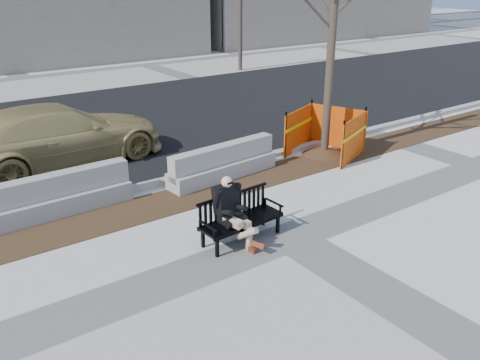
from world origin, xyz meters
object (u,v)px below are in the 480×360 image
Objects in this scene: sedan at (62,164)px; seated_man at (231,242)px; tree_fence at (324,155)px; jersey_barrier_left at (59,214)px; jersey_barrier_right at (223,178)px; bench at (241,240)px.

seated_man is at bearing -173.35° from sedan.
tree_fence is at bearing 24.33° from seated_man.
jersey_barrier_left is 1.05× the size of jersey_barrier_right.
jersey_barrier_left is at bearing 122.49° from seated_man.
tree_fence reaches higher than sedan.
seated_man is 5.26m from tree_fence.
bench is 0.22m from seated_man.
seated_man is 0.44× the size of jersey_barrier_right.
bench is 0.26× the size of tree_fence.
sedan is at bearing 150.45° from tree_fence.
seated_man is at bearing -126.52° from jersey_barrier_right.
bench is at bearing -53.48° from jersey_barrier_left.
jersey_barrier_left reaches higher than bench.
tree_fence is at bearing -124.29° from sedan.
seated_man is 5.85m from sedan.
bench is 0.30× the size of sedan.
tree_fence is (4.46, 2.46, 0.00)m from bench.
jersey_barrier_left reaches higher than jersey_barrier_right.
sedan reaches higher than seated_man.
tree_fence is (4.67, 2.43, 0.00)m from seated_man.
jersey_barrier_right is (3.73, -0.32, 0.00)m from jersey_barrier_left.
sedan reaches higher than jersey_barrier_left.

